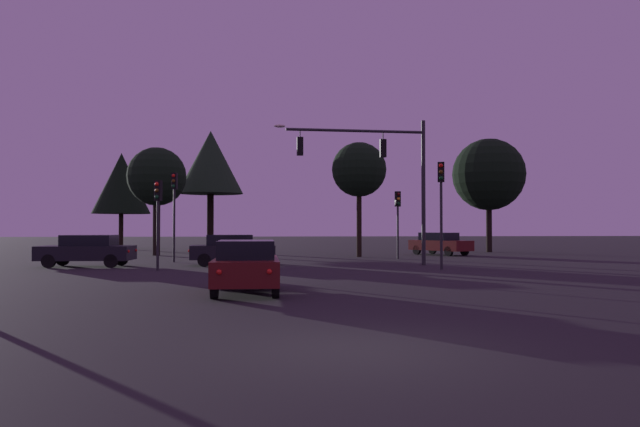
# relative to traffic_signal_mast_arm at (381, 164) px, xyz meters

# --- Properties ---
(ground_plane) EXTENTS (168.00, 168.00, 0.00)m
(ground_plane) POSITION_rel_traffic_signal_mast_arm_xyz_m (-4.28, 4.75, -5.03)
(ground_plane) COLOR black
(ground_plane) RESTS_ON ground
(traffic_signal_mast_arm) EXTENTS (7.61, 0.62, 7.26)m
(traffic_signal_mast_arm) POSITION_rel_traffic_signal_mast_arm_xyz_m (0.00, 0.00, 0.00)
(traffic_signal_mast_arm) COLOR #232326
(traffic_signal_mast_arm) RESTS_ON ground
(traffic_light_corner_left) EXTENTS (0.34, 0.37, 4.85)m
(traffic_light_corner_left) POSITION_rel_traffic_signal_mast_arm_xyz_m (-10.65, 3.63, -1.62)
(traffic_light_corner_left) COLOR #232326
(traffic_light_corner_left) RESTS_ON ground
(traffic_light_corner_right) EXTENTS (0.36, 0.38, 4.82)m
(traffic_light_corner_right) POSITION_rel_traffic_signal_mast_arm_xyz_m (2.09, -3.13, -1.64)
(traffic_light_corner_right) COLOR #232326
(traffic_light_corner_right) RESTS_ON ground
(traffic_light_median) EXTENTS (0.35, 0.38, 3.95)m
(traffic_light_median) POSITION_rel_traffic_signal_mast_arm_xyz_m (-10.45, -2.46, -2.21)
(traffic_light_median) COLOR #232326
(traffic_light_median) RESTS_ON ground
(traffic_light_far_side) EXTENTS (0.33, 0.37, 4.02)m
(traffic_light_far_side) POSITION_rel_traffic_signal_mast_arm_xyz_m (2.11, 5.50, -2.17)
(traffic_light_far_side) COLOR #232326
(traffic_light_far_side) RESTS_ON ground
(car_nearside_lane) EXTENTS (1.82, 4.01, 1.52)m
(car_nearside_lane) POSITION_rel_traffic_signal_mast_arm_xyz_m (-6.31, -11.77, -4.23)
(car_nearside_lane) COLOR #4C0F0F
(car_nearside_lane) RESTS_ON ground
(car_crossing_left) EXTENTS (4.26, 2.06, 1.52)m
(car_crossing_left) POSITION_rel_traffic_signal_mast_arm_xyz_m (-7.39, 0.60, -4.23)
(car_crossing_left) COLOR black
(car_crossing_left) RESTS_ON ground
(car_crossing_right) EXTENTS (4.47, 2.06, 1.52)m
(car_crossing_right) POSITION_rel_traffic_signal_mast_arm_xyz_m (-14.23, 0.29, -4.23)
(car_crossing_right) COLOR black
(car_crossing_right) RESTS_ON ground
(car_far_lane) EXTENTS (3.69, 4.70, 1.52)m
(car_far_lane) POSITION_rel_traffic_signal_mast_arm_xyz_m (6.10, 10.27, -4.23)
(car_far_lane) COLOR #4C0F0F
(car_far_lane) RESTS_ON ground
(tree_behind_sign) EXTENTS (5.45, 5.45, 8.61)m
(tree_behind_sign) POSITION_rel_traffic_signal_mast_arm_xyz_m (11.18, 14.38, 0.85)
(tree_behind_sign) COLOR black
(tree_behind_sign) RESTS_ON ground
(tree_left_far) EXTENTS (5.02, 5.02, 9.36)m
(tree_left_far) POSITION_rel_traffic_signal_mast_arm_xyz_m (-9.93, 17.24, 1.85)
(tree_left_far) COLOR black
(tree_left_far) RESTS_ON ground
(tree_center_horizon) EXTENTS (4.88, 4.88, 8.28)m
(tree_center_horizon) POSITION_rel_traffic_signal_mast_arm_xyz_m (-18.04, 23.16, 0.62)
(tree_center_horizon) COLOR black
(tree_center_horizon) RESTS_ON ground
(tree_right_cluster) EXTENTS (3.48, 3.48, 7.31)m
(tree_right_cluster) POSITION_rel_traffic_signal_mast_arm_xyz_m (0.22, 8.20, 0.50)
(tree_right_cluster) COLOR black
(tree_right_cluster) RESTS_ON ground
(tree_lot_edge) EXTENTS (3.92, 3.92, 7.25)m
(tree_lot_edge) POSITION_rel_traffic_signal_mast_arm_xyz_m (-12.97, 11.43, 0.21)
(tree_lot_edge) COLOR black
(tree_lot_edge) RESTS_ON ground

